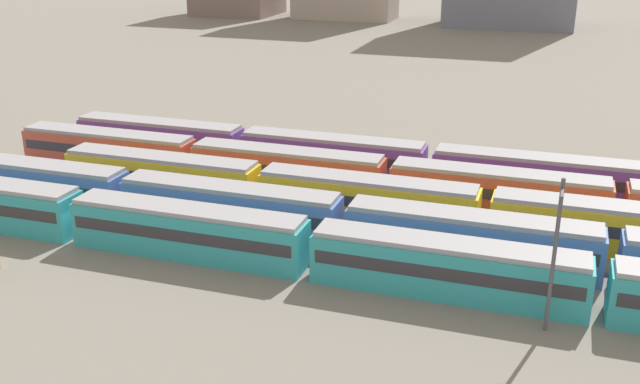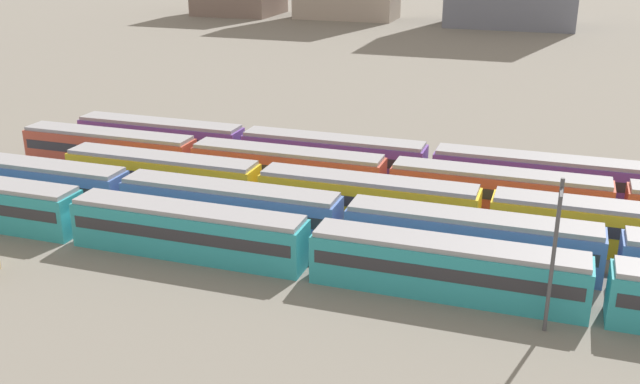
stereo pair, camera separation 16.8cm
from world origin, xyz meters
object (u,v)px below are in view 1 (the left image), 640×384
Objects in this scene: train_track_0 at (600,289)px; train_track_2 at (485,213)px; train_track_1 at (344,222)px; catenary_pole_0 at (555,249)px; train_track_3 at (388,179)px; train_track_4 at (430,165)px.

train_track_0 and train_track_2 have the same top height.
train_track_1 is 1.00× the size of train_track_2.
catenary_pole_0 is (15.04, -7.92, 3.50)m from train_track_1.
train_track_0 is 1.51× the size of train_track_2.
train_track_3 is 5.87m from train_track_4.
train_track_0 is 1.51× the size of train_track_1.
train_track_3 is (-8.97, 5.20, 0.00)m from train_track_2.
train_track_3 is at bearing 137.68° from train_track_0.
train_track_4 is at bearing 120.97° from train_track_2.
train_track_4 is at bearing 76.95° from train_track_1.
train_track_3 is at bearing 127.68° from catenary_pole_0.
train_track_1 is 1.00× the size of train_track_3.
train_track_4 is at bearing 115.90° from catenary_pole_0.
train_track_0 and train_track_1 have the same top height.
train_track_3 and train_track_4 have the same top height.
train_track_3 is 7.69× the size of catenary_pole_0.
train_track_3 is (0.89, 10.40, 0.00)m from train_track_1.
train_track_0 is 13.22m from train_track_2.
train_track_0 is at bearing 42.36° from catenary_pole_0.
train_track_1 and train_track_3 have the same top height.
train_track_1 and train_track_4 have the same top height.
catenary_pole_0 reaches higher than train_track_1.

